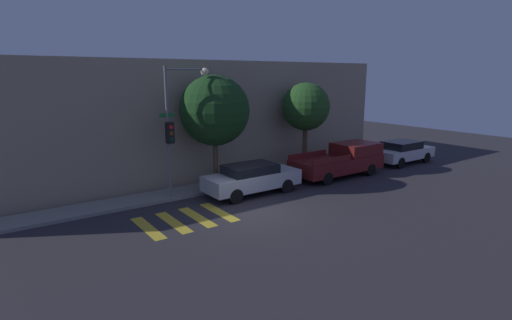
{
  "coord_description": "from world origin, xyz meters",
  "views": [
    {
      "loc": [
        -8.8,
        -12.67,
        5.48
      ],
      "look_at": [
        1.71,
        2.1,
        1.6
      ],
      "focal_mm": 28.0,
      "sensor_mm": 36.0,
      "label": 1
    }
  ],
  "objects_px": {
    "sedan_near_corner": "(252,178)",
    "sedan_middle": "(402,151)",
    "traffic_light_pole": "(177,117)",
    "tree_near_corner": "(215,111)",
    "pickup_truck": "(342,160)",
    "tree_midblock": "(306,107)"
  },
  "relations": [
    {
      "from": "traffic_light_pole",
      "to": "sedan_near_corner",
      "type": "bearing_deg",
      "value": -22.71
    },
    {
      "from": "tree_near_corner",
      "to": "tree_midblock",
      "type": "bearing_deg",
      "value": 0.0
    },
    {
      "from": "traffic_light_pole",
      "to": "tree_near_corner",
      "type": "xyz_separation_m",
      "value": [
        2.08,
        0.41,
        0.14
      ]
    },
    {
      "from": "traffic_light_pole",
      "to": "tree_midblock",
      "type": "xyz_separation_m",
      "value": [
        7.86,
        0.41,
        0.05
      ]
    },
    {
      "from": "traffic_light_pole",
      "to": "tree_near_corner",
      "type": "relative_size",
      "value": 1.07
    },
    {
      "from": "traffic_light_pole",
      "to": "sedan_near_corner",
      "type": "distance_m",
      "value": 4.4
    },
    {
      "from": "sedan_near_corner",
      "to": "sedan_middle",
      "type": "xyz_separation_m",
      "value": [
        11.56,
        0.0,
        -0.02
      ]
    },
    {
      "from": "sedan_middle",
      "to": "tree_near_corner",
      "type": "height_order",
      "value": "tree_near_corner"
    },
    {
      "from": "traffic_light_pole",
      "to": "pickup_truck",
      "type": "distance_m",
      "value": 9.59
    },
    {
      "from": "sedan_middle",
      "to": "traffic_light_pole",
      "type": "bearing_deg",
      "value": 175.02
    },
    {
      "from": "pickup_truck",
      "to": "sedan_middle",
      "type": "xyz_separation_m",
      "value": [
        5.53,
        0.0,
        -0.12
      ]
    },
    {
      "from": "sedan_near_corner",
      "to": "tree_near_corner",
      "type": "relative_size",
      "value": 0.84
    },
    {
      "from": "pickup_truck",
      "to": "tree_midblock",
      "type": "relative_size",
      "value": 1.07
    },
    {
      "from": "traffic_light_pole",
      "to": "pickup_truck",
      "type": "xyz_separation_m",
      "value": [
        9.08,
        -1.27,
        -2.81
      ]
    },
    {
      "from": "traffic_light_pole",
      "to": "tree_midblock",
      "type": "relative_size",
      "value": 1.15
    },
    {
      "from": "traffic_light_pole",
      "to": "sedan_middle",
      "type": "height_order",
      "value": "traffic_light_pole"
    },
    {
      "from": "tree_near_corner",
      "to": "pickup_truck",
      "type": "bearing_deg",
      "value": -13.54
    },
    {
      "from": "sedan_middle",
      "to": "tree_near_corner",
      "type": "distance_m",
      "value": 13.0
    },
    {
      "from": "sedan_near_corner",
      "to": "tree_midblock",
      "type": "height_order",
      "value": "tree_midblock"
    },
    {
      "from": "sedan_near_corner",
      "to": "pickup_truck",
      "type": "height_order",
      "value": "pickup_truck"
    },
    {
      "from": "traffic_light_pole",
      "to": "sedan_middle",
      "type": "bearing_deg",
      "value": -4.98
    },
    {
      "from": "pickup_truck",
      "to": "tree_near_corner",
      "type": "xyz_separation_m",
      "value": [
        -6.99,
        1.68,
        2.95
      ]
    }
  ]
}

